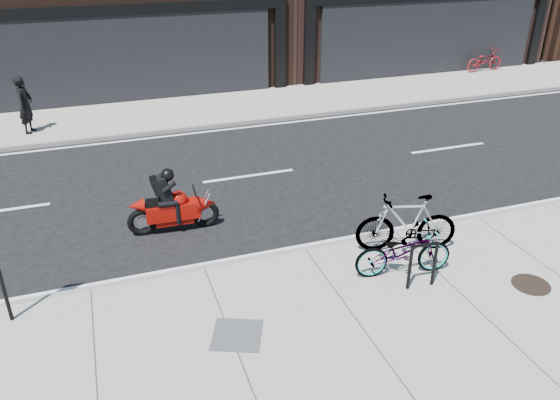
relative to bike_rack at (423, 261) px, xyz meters
name	(u,v)px	position (x,y,z in m)	size (l,w,h in m)	color
ground	(273,210)	(-1.44, 3.76, -0.65)	(120.00, 120.00, 0.00)	black
sidewalk_near	(380,355)	(-1.44, -1.24, -0.58)	(60.00, 6.00, 0.13)	gray
sidewalk_far	(203,110)	(-1.44, 11.51, -0.58)	(60.00, 3.50, 0.13)	gray
bike_rack	(423,261)	(0.00, 0.00, 0.00)	(0.52, 0.09, 0.88)	black
bicycle_front	(403,251)	(-0.10, 0.46, -0.05)	(0.62, 1.77, 0.93)	gray
bicycle_rear	(407,223)	(0.36, 1.16, 0.07)	(0.55, 1.94, 1.17)	gray
motorcycle	(177,205)	(-3.61, 3.59, -0.07)	(1.92, 0.50, 1.43)	black
pedestrian	(25,105)	(-6.90, 10.79, 0.34)	(0.63, 0.41, 1.72)	black
bicycle_far	(485,60)	(11.10, 12.76, -0.05)	(0.62, 1.77, 0.93)	maroon
manhole_cover	(531,285)	(1.87, -0.61, -0.51)	(0.66, 0.66, 0.01)	black
utility_grate	(237,335)	(-3.35, -0.19, -0.51)	(0.75, 0.75, 0.01)	#545456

